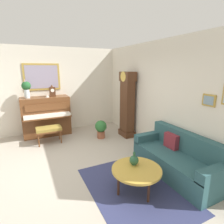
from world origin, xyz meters
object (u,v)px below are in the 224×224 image
at_px(green_jug, 134,160).
at_px(mantel_clock, 52,91).
at_px(piano_bench, 49,130).
at_px(couch, 178,159).
at_px(coffee_table, 137,170).
at_px(teacup, 47,97).
at_px(grandfather_clock, 127,106).
at_px(piano, 46,116).
at_px(potted_plant, 101,128).
at_px(flower_vase, 26,88).

bearing_deg(green_jug, mantel_clock, -165.70).
bearing_deg(piano_bench, couch, 38.32).
relative_size(couch, mantel_clock, 5.00).
relative_size(coffee_table, teacup, 7.59).
distance_m(piano_bench, teacup, 1.09).
bearing_deg(grandfather_clock, couch, -3.39).
distance_m(coffee_table, teacup, 3.74).
height_order(piano, green_jug, piano).
height_order(coffee_table, mantel_clock, mantel_clock).
xyz_separation_m(piano_bench, green_jug, (2.69, 1.15, 0.09)).
bearing_deg(potted_plant, mantel_clock, -130.31).
bearing_deg(piano_bench, green_jug, 23.23).
bearing_deg(mantel_clock, potted_plant, 49.69).
bearing_deg(green_jug, piano, -162.03).
distance_m(green_jug, potted_plant, 2.43).
distance_m(couch, mantel_clock, 4.13).
xyz_separation_m(piano, grandfather_clock, (1.22, 2.27, 0.34)).
relative_size(piano, flower_vase, 2.48).
bearing_deg(couch, mantel_clock, -151.52).
distance_m(coffee_table, potted_plant, 2.57).
height_order(grandfather_clock, flower_vase, grandfather_clock).
xyz_separation_m(mantel_clock, potted_plant, (1.03, 1.22, -1.09)).
height_order(piano_bench, couch, couch).
height_order(teacup, potted_plant, teacup).
bearing_deg(potted_plant, green_jug, -8.09).
distance_m(piano_bench, grandfather_clock, 2.43).
height_order(grandfather_clock, couch, grandfather_clock).
height_order(piano, piano_bench, piano).
bearing_deg(potted_plant, grandfather_clock, 77.55).
relative_size(mantel_clock, potted_plant, 0.68).
relative_size(piano, coffee_table, 1.64).
distance_m(piano, potted_plant, 1.81).
relative_size(piano, couch, 0.76).
relative_size(piano_bench, mantel_clock, 1.84).
bearing_deg(coffee_table, piano_bench, -158.37).
xyz_separation_m(piano, teacup, (0.09, 0.07, 0.64)).
relative_size(grandfather_clock, couch, 1.07).
height_order(couch, green_jug, couch).
bearing_deg(grandfather_clock, coffee_table, -26.79).
bearing_deg(piano_bench, flower_vase, -148.83).
distance_m(piano_bench, green_jug, 2.93).
bearing_deg(coffee_table, teacup, -163.79).
xyz_separation_m(couch, coffee_table, (0.07, -1.06, 0.07)).
relative_size(green_jug, potted_plant, 0.43).
bearing_deg(flower_vase, mantel_clock, 89.96).
height_order(teacup, green_jug, teacup).
bearing_deg(mantel_clock, flower_vase, -90.04).
xyz_separation_m(couch, potted_plant, (-2.47, -0.68, 0.01)).
relative_size(piano_bench, green_jug, 2.92).
bearing_deg(grandfather_clock, piano_bench, -101.40).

